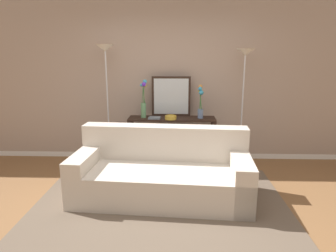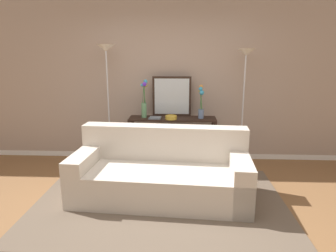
% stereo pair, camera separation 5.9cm
% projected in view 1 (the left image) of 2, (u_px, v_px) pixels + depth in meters
% --- Properties ---
extents(ground_plane, '(16.00, 16.00, 0.02)m').
position_uv_depth(ground_plane, '(161.00, 223.00, 3.32)').
color(ground_plane, brown).
extents(back_wall, '(12.00, 0.15, 3.10)m').
position_uv_depth(back_wall, '(168.00, 70.00, 5.08)').
color(back_wall, white).
rests_on(back_wall, ground).
extents(area_rug, '(3.11, 2.13, 0.01)m').
position_uv_depth(area_rug, '(161.00, 201.00, 3.77)').
color(area_rug, brown).
rests_on(area_rug, ground).
extents(couch, '(2.27, 1.11, 0.88)m').
position_uv_depth(couch, '(162.00, 174.00, 3.86)').
color(couch, beige).
rests_on(couch, ground).
extents(console_table, '(1.42, 0.37, 0.80)m').
position_uv_depth(console_table, '(172.00, 132.00, 4.94)').
color(console_table, black).
rests_on(console_table, ground).
extents(floor_lamp_left, '(0.28, 0.28, 1.96)m').
position_uv_depth(floor_lamp_left, '(106.00, 72.00, 4.67)').
color(floor_lamp_left, silver).
rests_on(floor_lamp_left, ground).
extents(floor_lamp_right, '(0.28, 0.28, 1.90)m').
position_uv_depth(floor_lamp_right, '(244.00, 76.00, 4.61)').
color(floor_lamp_right, silver).
rests_on(floor_lamp_right, ground).
extents(wall_mirror, '(0.64, 0.02, 0.66)m').
position_uv_depth(wall_mirror, '(171.00, 96.00, 4.95)').
color(wall_mirror, black).
rests_on(wall_mirror, console_table).
extents(vase_tall_flowers, '(0.12, 0.11, 0.62)m').
position_uv_depth(vase_tall_flowers, '(144.00, 100.00, 4.83)').
color(vase_tall_flowers, '#669E6B').
rests_on(vase_tall_flowers, console_table).
extents(vase_short_flowers, '(0.09, 0.14, 0.54)m').
position_uv_depth(vase_short_flowers, '(200.00, 102.00, 4.79)').
color(vase_short_flowers, '#6B84AD').
rests_on(vase_short_flowers, console_table).
extents(fruit_bowl, '(0.19, 0.19, 0.06)m').
position_uv_depth(fruit_bowl, '(171.00, 117.00, 4.76)').
color(fruit_bowl, gold).
rests_on(fruit_bowl, console_table).
extents(book_stack, '(0.20, 0.13, 0.03)m').
position_uv_depth(book_stack, '(154.00, 118.00, 4.79)').
color(book_stack, slate).
rests_on(book_stack, console_table).
extents(book_row_under_console, '(0.30, 0.17, 0.13)m').
position_uv_depth(book_row_under_console, '(146.00, 161.00, 5.07)').
color(book_row_under_console, '#1E7075').
rests_on(book_row_under_console, ground).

